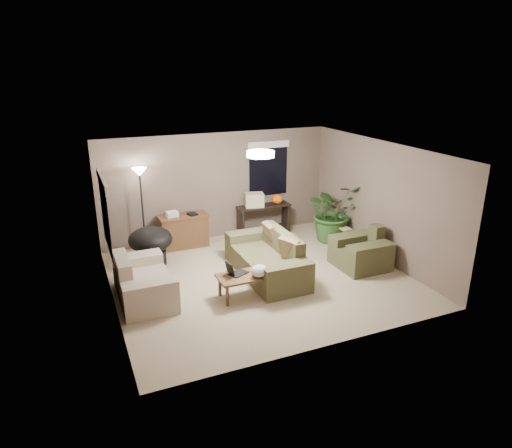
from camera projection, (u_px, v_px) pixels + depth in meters
name	position (u px, v px, depth m)	size (l,w,h in m)	color
room_shell	(260.00, 217.00, 8.53)	(5.50, 5.50, 5.50)	tan
main_sofa	(268.00, 260.00, 9.01)	(0.95, 2.20, 0.85)	#4C4A2D
throw_pillows	(280.00, 242.00, 8.99)	(0.38, 1.38, 0.47)	#8C7251
loveseat	(142.00, 283.00, 8.05)	(0.90, 1.60, 0.85)	#BEB6A2
armchair	(361.00, 253.00, 9.35)	(0.95, 1.00, 0.85)	#4B4D2E
coffee_table	(246.00, 278.00, 8.11)	(1.00, 0.55, 0.42)	brown
laptop	(235.00, 271.00, 8.09)	(0.42, 0.35, 0.24)	black
plastic_bag	(259.00, 271.00, 8.00)	(0.31, 0.28, 0.22)	white
desk	(184.00, 231.00, 10.36)	(1.10, 0.50, 0.75)	brown
desk_papers	(176.00, 214.00, 10.16)	(0.70, 0.29, 0.12)	silver
console_table	(264.00, 218.00, 11.08)	(1.30, 0.40, 0.75)	black
pumpkin	(277.00, 199.00, 11.06)	(0.28, 0.28, 0.23)	orange
cardboard_box	(254.00, 200.00, 10.83)	(0.43, 0.32, 0.32)	beige
papasan_chair	(151.00, 243.00, 9.40)	(1.11, 1.11, 0.80)	black
floor_lamp	(140.00, 182.00, 9.63)	(0.32, 0.32, 1.91)	black
ceiling_fixture	(260.00, 154.00, 8.14)	(0.50, 0.50, 0.10)	white
houseplant	(333.00, 218.00, 10.70)	(1.27, 1.41, 1.10)	#2D5923
cat_scratching_post	(345.00, 241.00, 10.24)	(0.32, 0.32, 0.50)	tan
window_left	(104.00, 202.00, 7.60)	(0.05, 1.56, 1.33)	black
window_back	(268.00, 160.00, 10.99)	(1.06, 0.05, 1.33)	black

